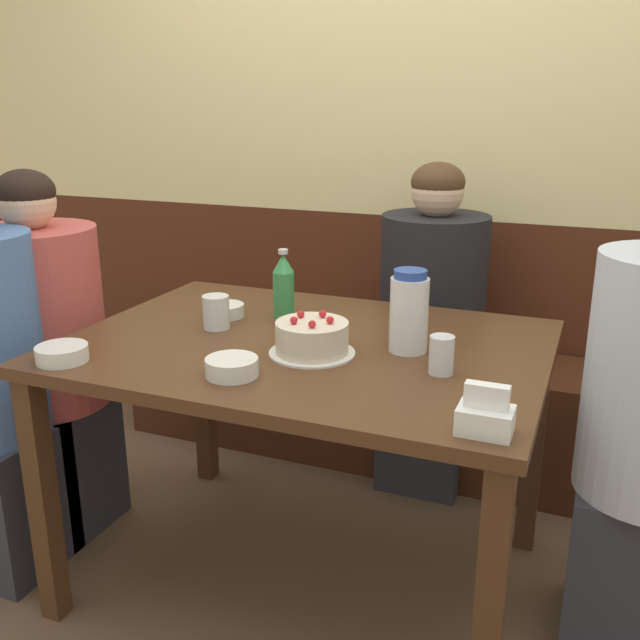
# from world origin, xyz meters

# --- Properties ---
(ground_plane) EXTENTS (12.00, 12.00, 0.00)m
(ground_plane) POSITION_xyz_m (0.00, 0.00, 0.00)
(ground_plane) COLOR brown
(back_wall) EXTENTS (4.80, 0.04, 2.50)m
(back_wall) POSITION_xyz_m (0.00, 1.05, 1.25)
(back_wall) COLOR #4C2314
(back_wall) RESTS_ON ground_plane
(bench_seat) EXTENTS (2.21, 0.38, 0.47)m
(bench_seat) POSITION_xyz_m (0.00, 0.83, 0.23)
(bench_seat) COLOR #472314
(bench_seat) RESTS_ON ground_plane
(dining_table) EXTENTS (1.30, 0.94, 0.77)m
(dining_table) POSITION_xyz_m (0.00, 0.00, 0.67)
(dining_table) COLOR #4C2D19
(dining_table) RESTS_ON ground_plane
(birthday_cake) EXTENTS (0.23, 0.23, 0.11)m
(birthday_cake) POSITION_xyz_m (0.05, -0.09, 0.81)
(birthday_cake) COLOR white
(birthday_cake) RESTS_ON dining_table
(water_pitcher) EXTENTS (0.10, 0.10, 0.22)m
(water_pitcher) POSITION_xyz_m (0.28, 0.03, 0.87)
(water_pitcher) COLOR white
(water_pitcher) RESTS_ON dining_table
(soju_bottle) EXTENTS (0.06, 0.06, 0.21)m
(soju_bottle) POSITION_xyz_m (-0.15, 0.18, 0.87)
(soju_bottle) COLOR #388E4C
(soju_bottle) RESTS_ON dining_table
(napkin_holder) EXTENTS (0.11, 0.08, 0.11)m
(napkin_holder) POSITION_xyz_m (0.55, -0.38, 0.80)
(napkin_holder) COLOR white
(napkin_holder) RESTS_ON dining_table
(bowl_soup_white) EXTENTS (0.12, 0.12, 0.04)m
(bowl_soup_white) POSITION_xyz_m (-0.32, 0.12, 0.78)
(bowl_soup_white) COLOR white
(bowl_soup_white) RESTS_ON dining_table
(bowl_rice_small) EXTENTS (0.13, 0.13, 0.04)m
(bowl_rice_small) POSITION_xyz_m (-0.07, -0.30, 0.79)
(bowl_rice_small) COLOR white
(bowl_rice_small) RESTS_ON dining_table
(bowl_side_dish) EXTENTS (0.13, 0.13, 0.04)m
(bowl_side_dish) POSITION_xyz_m (-0.51, -0.38, 0.79)
(bowl_side_dish) COLOR white
(bowl_side_dish) RESTS_ON dining_table
(glass_water_tall) EXTENTS (0.06, 0.06, 0.10)m
(glass_water_tall) POSITION_xyz_m (0.40, -0.10, 0.81)
(glass_water_tall) COLOR silver
(glass_water_tall) RESTS_ON dining_table
(glass_tumbler_short) EXTENTS (0.08, 0.08, 0.10)m
(glass_tumbler_short) POSITION_xyz_m (-0.29, 0.01, 0.81)
(glass_tumbler_short) COLOR silver
(glass_tumbler_short) RESTS_ON dining_table
(person_pale_blue_shirt) EXTENTS (0.40, 0.40, 1.20)m
(person_pale_blue_shirt) POSITION_xyz_m (-0.91, -0.03, 0.60)
(person_pale_blue_shirt) COLOR #33333D
(person_pale_blue_shirt) RESTS_ON ground_plane
(person_grey_tee) EXTENTS (0.38, 0.38, 1.20)m
(person_grey_tee) POSITION_xyz_m (0.18, 0.73, 0.60)
(person_grey_tee) COLOR #33333D
(person_grey_tee) RESTS_ON ground_plane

